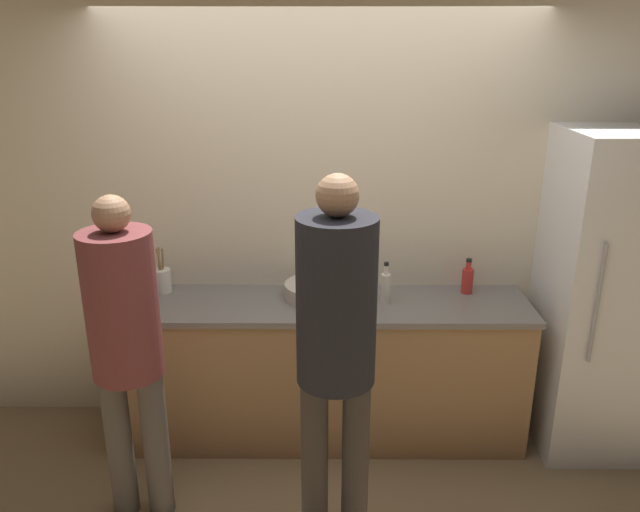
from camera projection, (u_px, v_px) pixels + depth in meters
name	position (u px, v px, depth m)	size (l,w,h in m)	color
ground_plane	(320.00, 465.00, 3.61)	(14.00, 14.00, 0.00)	#8C704C
wall_back	(320.00, 220.00, 3.77)	(5.20, 0.06, 2.60)	beige
counter	(320.00, 368.00, 3.78)	(2.44, 0.60, 0.89)	#9E754C
refrigerator	(605.00, 296.00, 3.56)	(0.65, 0.66, 1.89)	white
person_left	(126.00, 337.00, 2.94)	(0.34, 0.34, 1.69)	#4C4742
person_center	(336.00, 335.00, 2.76)	(0.36, 0.36, 1.82)	#38332D
fruit_bowl	(316.00, 290.00, 3.68)	(0.37, 0.37, 0.13)	beige
utensil_crock	(162.00, 280.00, 3.75)	(0.10, 0.10, 0.28)	silver
bottle_red	(467.00, 280.00, 3.73)	(0.07, 0.07, 0.22)	red
bottle_clear	(386.00, 287.00, 3.59)	(0.05, 0.05, 0.25)	silver
cup_red	(363.00, 305.00, 3.48)	(0.08, 0.08, 0.09)	#A33D33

